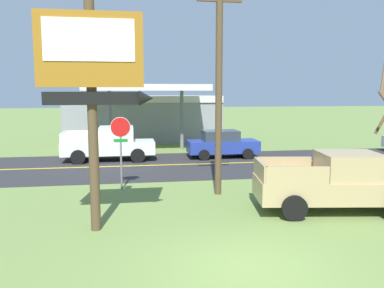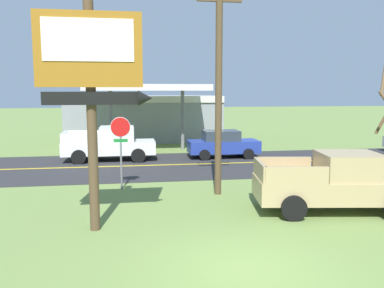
% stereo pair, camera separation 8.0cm
% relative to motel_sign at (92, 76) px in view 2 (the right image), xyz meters
% --- Properties ---
extents(ground_plane, '(180.00, 180.00, 0.00)m').
position_rel_motel_sign_xyz_m(ground_plane, '(3.51, -3.08, -4.39)').
color(ground_plane, olive).
extents(road_asphalt, '(140.00, 8.00, 0.02)m').
position_rel_motel_sign_xyz_m(road_asphalt, '(3.51, 9.92, -4.38)').
color(road_asphalt, '#2B2B2D').
rests_on(road_asphalt, ground).
extents(road_centre_line, '(126.00, 0.20, 0.01)m').
position_rel_motel_sign_xyz_m(road_centre_line, '(3.51, 9.92, -4.37)').
color(road_centre_line, gold).
rests_on(road_centre_line, road_asphalt).
extents(motel_sign, '(3.11, 0.54, 6.40)m').
position_rel_motel_sign_xyz_m(motel_sign, '(0.00, 0.00, 0.00)').
color(motel_sign, brown).
rests_on(motel_sign, ground).
extents(stop_sign, '(0.80, 0.08, 2.95)m').
position_rel_motel_sign_xyz_m(stop_sign, '(0.60, 4.90, -2.37)').
color(stop_sign, slate).
rests_on(stop_sign, ground).
extents(utility_pole, '(1.87, 0.26, 8.58)m').
position_rel_motel_sign_xyz_m(utility_pole, '(4.31, 3.55, 0.19)').
color(utility_pole, brown).
rests_on(utility_pole, ground).
extents(gas_station, '(12.00, 11.50, 4.40)m').
position_rel_motel_sign_xyz_m(gas_station, '(2.14, 21.34, -2.45)').
color(gas_station, gray).
rests_on(gas_station, ground).
extents(pickup_tan_parked_on_lawn, '(5.43, 2.80, 1.96)m').
position_rel_motel_sign_xyz_m(pickup_tan_parked_on_lawn, '(7.73, 0.76, -3.43)').
color(pickup_tan_parked_on_lawn, tan).
rests_on(pickup_tan_parked_on_lawn, ground).
extents(pickup_white_on_road, '(5.20, 2.24, 1.96)m').
position_rel_motel_sign_xyz_m(pickup_white_on_road, '(-0.14, 11.92, -3.43)').
color(pickup_white_on_road, silver).
rests_on(pickup_white_on_road, ground).
extents(car_blue_far_lane, '(4.20, 2.00, 1.64)m').
position_rel_motel_sign_xyz_m(car_blue_far_lane, '(6.46, 11.92, -3.56)').
color(car_blue_far_lane, '#233893').
rests_on(car_blue_far_lane, ground).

